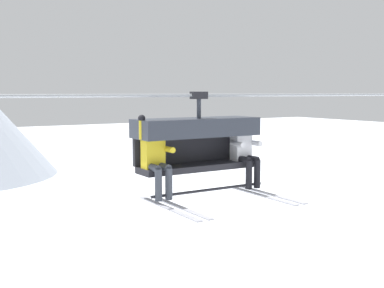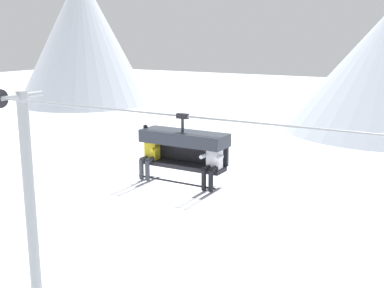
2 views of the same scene
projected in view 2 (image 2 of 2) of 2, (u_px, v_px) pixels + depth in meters
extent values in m
cone|color=silver|center=(83.00, 39.00, 65.34)|extent=(18.13, 18.13, 17.68)
cylinder|color=#9EA3A8|center=(30.00, 207.00, 15.62)|extent=(0.36, 0.36, 7.55)
cylinder|color=#9EA3A8|center=(22.00, 96.00, 14.82)|extent=(0.16, 1.60, 0.16)
cylinder|color=black|center=(0.00, 99.00, 14.15)|extent=(0.08, 0.56, 0.56)
cylinder|color=#9EA3A8|center=(233.00, 121.00, 10.46)|extent=(17.12, 0.05, 0.05)
cube|color=#232328|center=(183.00, 165.00, 11.34)|extent=(2.09, 0.48, 0.10)
cube|color=#232328|center=(189.00, 151.00, 11.51)|extent=(2.09, 0.08, 0.45)
cube|color=#2D333D|center=(184.00, 138.00, 11.25)|extent=(2.13, 0.68, 0.30)
cylinder|color=black|center=(176.00, 182.00, 11.14)|extent=(2.09, 0.04, 0.04)
cylinder|color=#2D333D|center=(183.00, 125.00, 11.13)|extent=(0.07, 0.07, 0.32)
cube|color=black|center=(182.00, 116.00, 11.08)|extent=(0.28, 0.12, 0.12)
cube|color=yellow|center=(152.00, 148.00, 11.67)|extent=(0.32, 0.22, 0.52)
sphere|color=maroon|center=(152.00, 134.00, 11.59)|extent=(0.22, 0.22, 0.22)
ellipsoid|color=black|center=(149.00, 135.00, 11.50)|extent=(0.17, 0.04, 0.08)
cylinder|color=#3D424C|center=(145.00, 158.00, 11.62)|extent=(0.11, 0.34, 0.11)
cylinder|color=#3D424C|center=(151.00, 159.00, 11.53)|extent=(0.11, 0.34, 0.11)
cylinder|color=#3D424C|center=(141.00, 169.00, 11.53)|extent=(0.11, 0.11, 0.48)
cylinder|color=#3D424C|center=(147.00, 170.00, 11.44)|extent=(0.11, 0.11, 0.48)
cube|color=#B2B2BC|center=(134.00, 184.00, 11.34)|extent=(0.09, 1.70, 0.02)
cube|color=#B2B2BC|center=(140.00, 185.00, 11.25)|extent=(0.09, 1.70, 0.02)
cylinder|color=yellow|center=(146.00, 134.00, 11.68)|extent=(0.09, 0.09, 0.30)
sphere|color=black|center=(145.00, 127.00, 11.65)|extent=(0.11, 0.11, 0.11)
cylinder|color=yellow|center=(155.00, 149.00, 11.44)|extent=(0.09, 0.30, 0.09)
cube|color=silver|center=(215.00, 157.00, 10.84)|extent=(0.32, 0.22, 0.52)
sphere|color=black|center=(215.00, 142.00, 10.76)|extent=(0.22, 0.22, 0.22)
ellipsoid|color=black|center=(213.00, 142.00, 10.67)|extent=(0.17, 0.04, 0.08)
cylinder|color=black|center=(207.00, 168.00, 10.78)|extent=(0.11, 0.34, 0.11)
cylinder|color=black|center=(214.00, 169.00, 10.70)|extent=(0.11, 0.34, 0.11)
cylinder|color=black|center=(204.00, 180.00, 10.69)|extent=(0.11, 0.11, 0.48)
cylinder|color=black|center=(211.00, 181.00, 10.61)|extent=(0.11, 0.11, 0.48)
cube|color=#B2B2BC|center=(197.00, 196.00, 10.51)|extent=(0.09, 1.70, 0.02)
cube|color=#B2B2BC|center=(204.00, 197.00, 10.42)|extent=(0.09, 1.70, 0.02)
cylinder|color=silver|center=(204.00, 156.00, 10.79)|extent=(0.09, 0.30, 0.09)
cylinder|color=silver|center=(219.00, 158.00, 10.61)|extent=(0.09, 0.30, 0.09)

